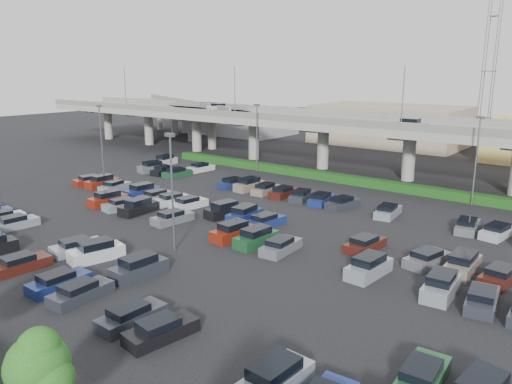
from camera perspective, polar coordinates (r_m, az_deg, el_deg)
ground at (r=49.90m, az=-2.50°, el=-4.16°), size 280.00×280.00×0.00m
overpass at (r=75.17m, az=13.57°, el=7.03°), size 150.00×13.00×15.80m
on_ramp at (r=114.96m, az=-8.32°, el=9.47°), size 50.93×30.13×8.80m
hedge at (r=69.94m, az=10.98°, el=1.33°), size 66.00×1.60×1.10m
parked_cars at (r=48.57m, az=-6.31°, el=-3.97°), size 63.05×41.65×1.67m
light_poles at (r=52.50m, az=-4.57°, el=3.74°), size 66.90×48.38×10.30m
comm_tower at (r=113.14m, az=25.09°, el=12.71°), size 2.40×2.40×30.00m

